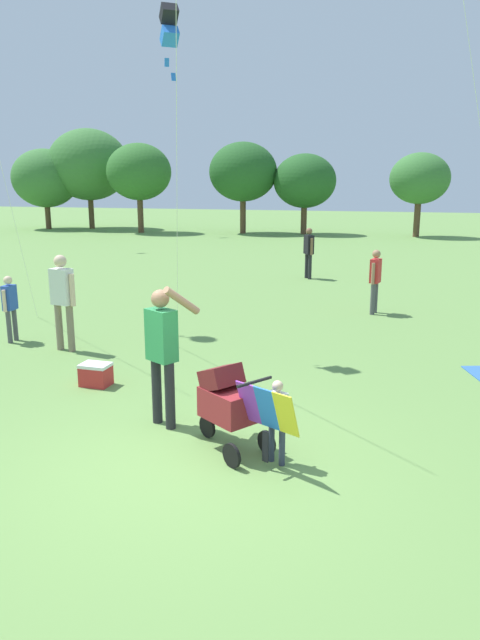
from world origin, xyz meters
The scene contains 11 objects.
ground_plane centered at (0.00, 0.00, 0.00)m, with size 120.00×120.00×0.00m, color #668E47.
treeline_distant centered at (-7.27, 29.20, 3.68)m, with size 43.89×6.31×6.57m.
child_with_butterfly_kite centered at (0.98, 0.28, 0.60)m, with size 0.76×0.51×0.97m.
person_adult_flyer centered at (-0.63, 0.93, 1.08)m, with size 0.71×0.52×1.87m.
stroller centered at (0.36, 0.52, 0.61)m, with size 1.07×0.88×1.03m.
kite_adult_black centered at (-1.89, 4.39, 5.62)m, with size 1.74×3.56×6.01m.
person_red_shirt centered at (-5.16, 3.81, 0.77)m, with size 0.20×0.42×1.31m.
person_sitting_far centered at (-0.95, 13.15, 0.97)m, with size 0.38×0.45×1.65m.
person_couple_left centered at (-3.81, 3.57, 1.06)m, with size 0.57×0.30×1.80m.
person_kid_running centered at (1.49, 8.44, 0.90)m, with size 0.26×0.48×1.53m.
cooler_box centered at (-2.27, 2.02, 0.18)m, with size 0.45×0.33×0.35m.
Camera 1 is at (2.32, -5.50, 3.07)m, focal length 32.52 mm.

